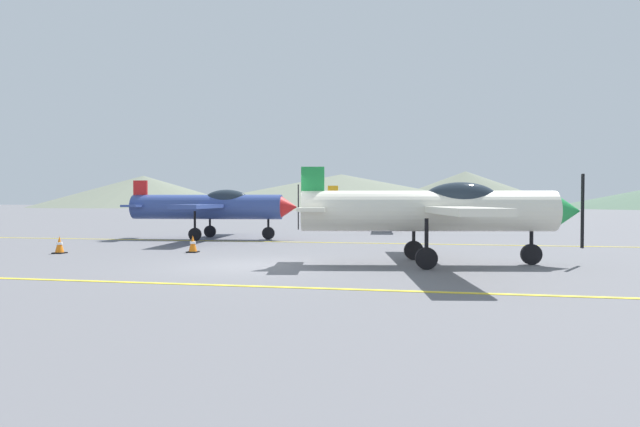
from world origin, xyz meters
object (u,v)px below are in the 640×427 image
object	(u,v)px
airplane_far	(389,205)
traffic_cone_side	(59,245)
airplane_mid	(213,206)
car_sedan	(476,213)
traffic_cone_front	(193,244)
airplane_near	(438,209)

from	to	relation	value
airplane_far	traffic_cone_side	world-z (taller)	airplane_far
airplane_mid	traffic_cone_side	distance (m)	7.93
airplane_mid	traffic_cone_side	world-z (taller)	airplane_mid
airplane_far	traffic_cone_side	bearing A→B (deg)	-119.45
car_sedan	traffic_cone_front	distance (m)	26.97
airplane_near	car_sedan	world-z (taller)	airplane_near
car_sedan	traffic_cone_side	distance (m)	30.08
airplane_near	airplane_far	xyz separation A→B (m)	(-2.55, 18.33, 0.00)
car_sedan	traffic_cone_side	world-z (taller)	car_sedan
airplane_far	car_sedan	xyz separation A→B (m)	(5.96, 7.95, -0.70)
traffic_cone_front	car_sedan	bearing A→B (deg)	64.47
traffic_cone_front	traffic_cone_side	bearing A→B (deg)	-164.31
car_sedan	traffic_cone_side	size ratio (longest dim) A/B	7.50
airplane_far	traffic_cone_side	distance (m)	20.24
airplane_mid	car_sedan	size ratio (longest dim) A/B	2.07
airplane_mid	airplane_far	world-z (taller)	same
airplane_far	car_sedan	size ratio (longest dim) A/B	2.07
airplane_mid	car_sedan	xyz separation A→B (m)	(13.42, 18.10, -0.70)
airplane_near	airplane_mid	distance (m)	12.92
airplane_near	traffic_cone_front	bearing A→B (deg)	166.65
airplane_near	airplane_far	distance (m)	18.51
traffic_cone_front	traffic_cone_side	xyz separation A→B (m)	(-4.27, -1.20, 0.00)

